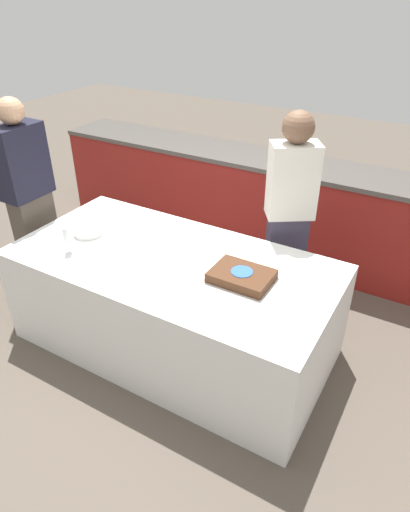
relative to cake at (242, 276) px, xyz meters
name	(u,v)px	position (x,y,z in m)	size (l,w,h in m)	color
ground_plane	(176,343)	(-0.50, -0.01, -0.76)	(14.00, 14.00, 0.00)	brown
back_counter	(268,205)	(-0.50, 1.60, -0.30)	(4.40, 0.58, 0.92)	maroon
dining_table	(174,303)	(-0.50, -0.01, -0.40)	(2.15, 1.07, 0.73)	white
cake	(242,276)	(0.00, 0.00, 0.00)	(0.40, 0.31, 0.07)	#B7B2AD
plate_stack	(88,229)	(-1.21, -0.02, 0.01)	(0.20, 0.20, 0.08)	white
wine_glass	(67,235)	(-1.15, -0.28, 0.09)	(0.07, 0.07, 0.18)	white
side_plate_near_cake	(260,259)	(0.00, 0.29, -0.03)	(0.20, 0.20, 0.00)	white
side_plate_right_edge	(306,291)	(0.38, 0.09, -0.03)	(0.20, 0.20, 0.00)	white
person_cutting_cake	(289,217)	(0.00, 0.75, 0.08)	(0.38, 0.35, 1.58)	#383347
person_seated_left	(30,202)	(-1.80, -0.01, 0.07)	(0.20, 0.37, 1.61)	#4C4238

